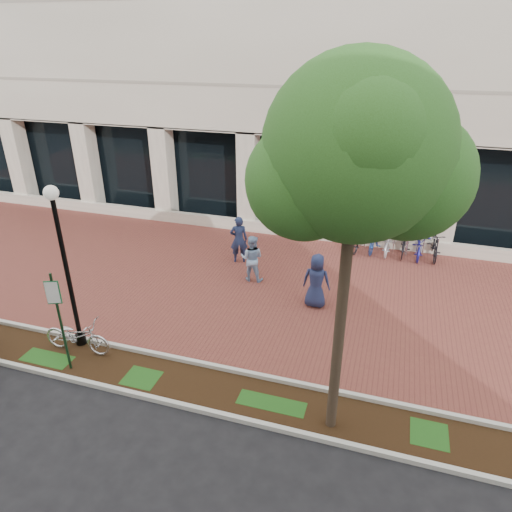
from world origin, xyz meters
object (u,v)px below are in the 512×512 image
(locked_bicycle, at_px, (77,336))
(bollard, at_px, (407,243))
(lamppost, at_px, (65,261))
(street_tree, at_px, (359,161))
(pedestrian_right, at_px, (316,281))
(bike_rack_cluster, at_px, (396,241))
(parking_sign, at_px, (58,312))
(pedestrian_mid, at_px, (252,258))
(pedestrian_left, at_px, (239,240))

(locked_bicycle, bearing_deg, bollard, -45.56)
(lamppost, bearing_deg, street_tree, -6.68)
(pedestrian_right, relative_size, bike_rack_cluster, 0.49)
(lamppost, relative_size, pedestrian_right, 2.57)
(parking_sign, distance_m, pedestrian_mid, 6.69)
(parking_sign, relative_size, bike_rack_cluster, 0.77)
(street_tree, height_order, bollard, street_tree)
(locked_bicycle, distance_m, bike_rack_cluster, 11.98)
(pedestrian_left, xyz_separation_m, bike_rack_cluster, (5.61, 2.53, -0.37))
(parking_sign, xyz_separation_m, lamppost, (-0.40, 0.99, 0.83))
(parking_sign, xyz_separation_m, bike_rack_cluster, (7.70, 9.67, -1.20))
(pedestrian_left, bearing_deg, locked_bicycle, 50.38)
(bike_rack_cluster, bearing_deg, parking_sign, -122.14)
(street_tree, bearing_deg, bike_rack_cluster, 84.07)
(street_tree, bearing_deg, pedestrian_mid, 122.87)
(pedestrian_right, xyz_separation_m, bike_rack_cluster, (2.29, 4.78, -0.35))
(parking_sign, bearing_deg, bollard, 27.37)
(pedestrian_right, distance_m, bike_rack_cluster, 5.31)
(locked_bicycle, bearing_deg, pedestrian_mid, -34.09)
(lamppost, height_order, locked_bicycle, lamppost)
(lamppost, xyz_separation_m, pedestrian_right, (5.81, 3.91, -1.68))
(lamppost, xyz_separation_m, bollard, (8.50, 8.61, -2.06))
(pedestrian_right, xyz_separation_m, bollard, (2.69, 4.70, -0.38))
(street_tree, distance_m, bollard, 10.93)
(pedestrian_mid, height_order, pedestrian_right, pedestrian_right)
(parking_sign, bearing_deg, locked_bicycle, 85.78)
(lamppost, bearing_deg, bollard, 45.35)
(parking_sign, bearing_deg, pedestrian_right, 19.66)
(pedestrian_left, bearing_deg, pedestrian_right, 126.15)
(locked_bicycle, relative_size, pedestrian_mid, 1.15)
(pedestrian_mid, relative_size, pedestrian_right, 0.94)
(lamppost, xyz_separation_m, street_tree, (7.11, -0.83, 3.28))
(locked_bicycle, height_order, bollard, locked_bicycle)
(lamppost, height_order, pedestrian_left, lamppost)
(pedestrian_left, distance_m, pedestrian_mid, 1.52)
(pedestrian_left, xyz_separation_m, pedestrian_right, (3.32, -2.24, -0.02))
(street_tree, bearing_deg, bollard, 81.62)
(street_tree, distance_m, pedestrian_right, 6.98)
(locked_bicycle, xyz_separation_m, bike_rack_cluster, (7.93, 8.98, 0.03))
(pedestrian_mid, bearing_deg, pedestrian_right, 154.53)
(lamppost, height_order, street_tree, street_tree)
(bike_rack_cluster, bearing_deg, bollard, -4.17)
(pedestrian_mid, distance_m, bike_rack_cluster, 6.03)
(lamppost, bearing_deg, bike_rack_cluster, 46.99)
(bike_rack_cluster, bearing_deg, lamppost, -126.62)
(pedestrian_left, xyz_separation_m, bollard, (6.01, 2.46, -0.40))
(pedestrian_right, bearing_deg, bollard, -118.59)
(bollard, bearing_deg, pedestrian_left, -157.75)
(street_tree, bearing_deg, parking_sign, -178.66)
(street_tree, height_order, pedestrian_left, street_tree)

